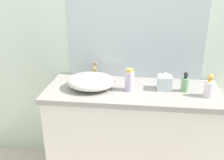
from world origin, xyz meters
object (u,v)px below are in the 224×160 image
sink_basin (91,81)px  tissue_box (165,82)px  soap_dispenser (185,83)px  perfume_bottle (209,88)px  lotion_bottle (129,80)px

sink_basin → tissue_box: size_ratio=2.55×
soap_dispenser → tissue_box: (-0.16, 0.02, -0.00)m
perfume_bottle → tissue_box: size_ratio=1.17×
lotion_bottle → perfume_bottle: (0.61, -0.05, -0.01)m
sink_basin → lotion_bottle: bearing=-1.0°
soap_dispenser → perfume_bottle: 0.19m
soap_dispenser → tissue_box: soap_dispenser is taller
lotion_bottle → tissue_box: lotion_bottle is taller
sink_basin → perfume_bottle: bearing=-3.4°
sink_basin → tissue_box: 0.60m
sink_basin → perfume_bottle: 0.92m
perfume_bottle → lotion_bottle: bearing=175.4°
sink_basin → tissue_box: bearing=4.6°
perfume_bottle → sink_basin: bearing=176.6°
soap_dispenser → tissue_box: bearing=173.4°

